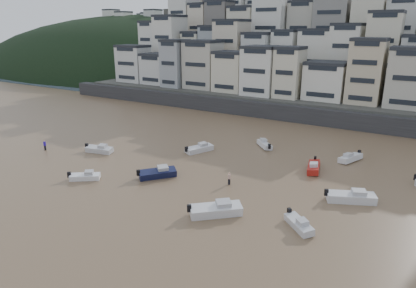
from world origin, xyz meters
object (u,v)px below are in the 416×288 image
Objects in this scene: boat_c at (158,172)px; person_pink at (229,178)px; person_blue at (45,145)px; boat_k at (99,149)px; boat_a at (216,208)px; boat_b at (299,223)px; boat_d at (351,195)px; boat_f at (199,148)px; boat_i at (351,157)px; boat_j at (85,176)px; boat_e at (314,166)px; boat_h at (265,144)px.

person_pink is (9.52, 3.00, 0.11)m from boat_c.
boat_k is at bearing 23.94° from person_blue.
boat_a is 1.39× the size of boat_b.
boat_d is 48.24m from person_blue.
person_blue is 1.00× the size of person_pink.
boat_i is (22.31, 8.32, -0.04)m from boat_f.
boat_a is 1.12× the size of boat_c.
boat_k is 24.42m from person_pink.
boat_d is (3.31, 9.11, 0.22)m from boat_b.
boat_f is (-25.24, 6.20, -0.10)m from boat_d.
boat_j is 0.86× the size of boat_k.
boat_i is 49.58m from person_blue.
person_pink reaches higher than boat_e.
boat_c is at bearing -25.44° from boat_k.
boat_k is at bearing 146.18° from boat_f.
boat_i is at bearing 131.56° from boat_b.
boat_a is at bearing 1.76° from boat_i.
boat_j is (-7.90, -5.74, -0.17)m from boat_c.
person_blue reaches higher than boat_b.
boat_d is (24.20, 6.05, 0.07)m from boat_c.
boat_a is 13.27m from boat_c.
boat_h is at bearing 116.12° from boat_d.
boat_b is at bearing -101.51° from boat_f.
person_pink is (24.41, -0.34, 0.18)m from boat_k.
boat_i is (0.38, 23.64, 0.08)m from boat_b.
person_pink is (-8.08, -10.66, 0.15)m from boat_e.
boat_e reaches higher than boat_j.
boat_c is 15.26m from boat_k.
boat_b is at bearing -1.21° from boat_e.
boat_e is at bearing 19.01° from person_blue.
boat_f is 25.92m from person_blue.
boat_h is at bearing 97.61° from person_pink.
boat_h is 30.01m from boat_j.
boat_h is at bearing -134.51° from boat_e.
boat_i is (21.28, 20.58, -0.07)m from boat_c.
boat_i is at bearing 6.39° from boat_j.
boat_a is 20.15m from boat_j.
boat_d reaches higher than boat_i.
boat_f is 1.05× the size of boat_k.
boat_e is (-6.61, 7.62, -0.11)m from boat_d.
boat_d is at bearing 11.73° from person_pink.
boat_j is at bearing -132.21° from boat_b.
boat_e reaches higher than boat_k.
boat_b is at bearing -3.27° from person_blue.
boat_e is at bearing -6.93° from boat_i.
boat_k is at bearing -43.39° from boat_i.
boat_k is 2.89× the size of person_pink.
boat_e is 32.04m from boat_j.
boat_e is 1.13× the size of boat_h.
boat_e is 0.99× the size of boat_f.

